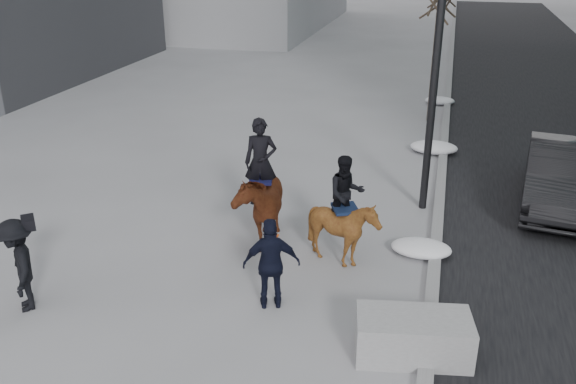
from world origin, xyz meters
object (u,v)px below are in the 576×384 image
(planter, at_px, (413,337))
(mounted_left, at_px, (260,199))
(mounted_right, at_px, (344,222))
(car_near, at_px, (561,175))

(planter, relative_size, mounted_left, 0.66)
(mounted_left, xyz_separation_m, mounted_right, (1.92, -0.48, -0.11))
(mounted_left, bearing_deg, mounted_right, -14.05)
(car_near, xyz_separation_m, mounted_left, (-6.62, -3.80, 0.26))
(mounted_left, bearing_deg, planter, -41.88)
(planter, xyz_separation_m, car_near, (3.08, 6.97, 0.41))
(planter, distance_m, mounted_right, 3.18)
(planter, relative_size, mounted_right, 0.79)
(car_near, height_order, mounted_left, mounted_left)
(planter, height_order, mounted_right, mounted_right)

